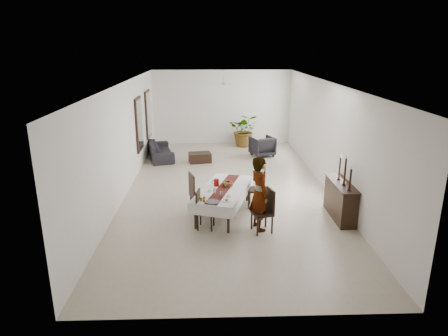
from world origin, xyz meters
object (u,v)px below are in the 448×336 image
sofa (161,150)px  sideboard_body (340,201)px  woman (259,194)px  dining_table_top (223,190)px  red_pitcher (216,183)px

sofa → sideboard_body: bearing=-150.7°
woman → sideboard_body: size_ratio=1.19×
dining_table_top → red_pitcher: (-0.18, 0.20, 0.13)m
dining_table_top → woman: woman is taller
red_pitcher → sofa: (-2.09, 5.23, -0.49)m
dining_table_top → woman: (0.81, -0.91, 0.23)m
dining_table_top → sofa: bearing=129.9°
woman → sideboard_body: woman is taller
red_pitcher → woman: 1.49m
red_pitcher → woman: size_ratio=0.10×
red_pitcher → sideboard_body: (3.13, -0.52, -0.34)m
sideboard_body → red_pitcher: bearing=170.5°
dining_table_top → sideboard_body: bearing=10.9°
sideboard_body → sofa: 7.77m
dining_table_top → sideboard_body: sideboard_body is taller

